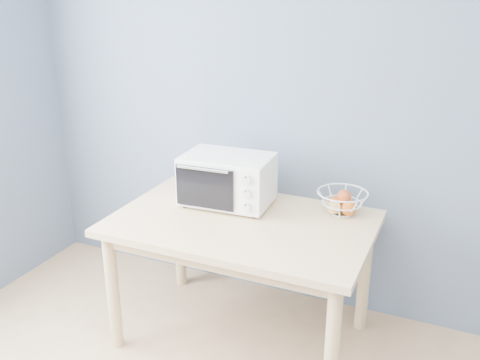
% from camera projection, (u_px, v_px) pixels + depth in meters
% --- Properties ---
extents(room, '(4.01, 4.51, 2.61)m').
position_uv_depth(room, '(56.00, 310.00, 1.16)').
color(room, tan).
rests_on(room, ground).
extents(dining_table, '(1.40, 0.90, 0.75)m').
position_uv_depth(dining_table, '(242.00, 237.00, 2.94)').
color(dining_table, '#D6AE80').
rests_on(dining_table, ground).
extents(toaster_oven, '(0.52, 0.39, 0.30)m').
position_uv_depth(toaster_oven, '(224.00, 179.00, 3.06)').
color(toaster_oven, white).
rests_on(toaster_oven, dining_table).
extents(fruit_basket, '(0.31, 0.31, 0.14)m').
position_uv_depth(fruit_basket, '(342.00, 202.00, 2.96)').
color(fruit_basket, silver).
rests_on(fruit_basket, dining_table).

